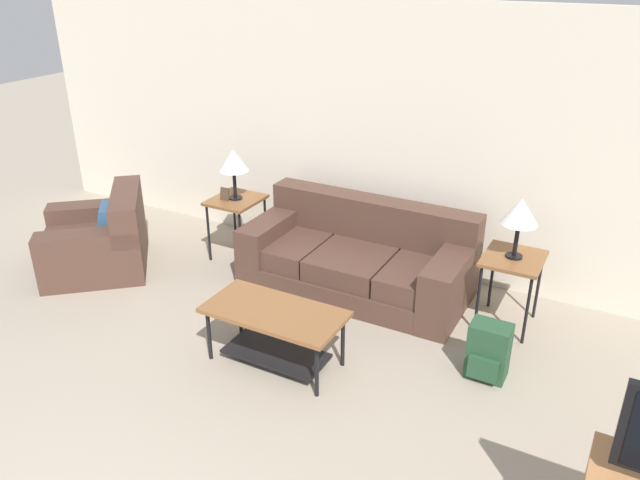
{
  "coord_description": "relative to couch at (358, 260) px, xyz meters",
  "views": [
    {
      "loc": [
        2.2,
        -0.87,
        2.98
      ],
      "look_at": [
        -0.03,
        3.24,
        0.8
      ],
      "focal_mm": 35.0,
      "sensor_mm": 36.0,
      "label": 1
    }
  ],
  "objects": [
    {
      "name": "table_lamp_left",
      "position": [
        -1.42,
        0.02,
        0.76
      ],
      "size": [
        0.3,
        0.3,
        0.52
      ],
      "color": "black",
      "rests_on": "side_table_left"
    },
    {
      "name": "backpack",
      "position": [
        1.46,
        -0.79,
        -0.07
      ],
      "size": [
        0.3,
        0.29,
        0.45
      ],
      "color": "#23472D",
      "rests_on": "ground_plane"
    },
    {
      "name": "couch",
      "position": [
        0.0,
        0.0,
        0.0
      ],
      "size": [
        2.12,
        0.98,
        0.82
      ],
      "color": "#4C3328",
      "rests_on": "ground_plane"
    },
    {
      "name": "wall_back",
      "position": [
        0.01,
        0.68,
        1.01
      ],
      "size": [
        8.87,
        0.06,
        2.6
      ],
      "color": "silver",
      "rests_on": "ground_plane"
    },
    {
      "name": "table_lamp_right",
      "position": [
        1.42,
        0.02,
        0.76
      ],
      "size": [
        0.3,
        0.3,
        0.52
      ],
      "color": "black",
      "rests_on": "side_table_right"
    },
    {
      "name": "armchair",
      "position": [
        -2.5,
        -0.87,
        -0.01
      ],
      "size": [
        1.4,
        1.41,
        0.8
      ],
      "color": "#4C3328",
      "rests_on": "ground_plane"
    },
    {
      "name": "coffee_table",
      "position": [
        -0.05,
        -1.41,
        0.06
      ],
      "size": [
        1.09,
        0.54,
        0.48
      ],
      "color": "brown",
      "rests_on": "ground_plane"
    },
    {
      "name": "side_table_right",
      "position": [
        1.42,
        0.02,
        0.29
      ],
      "size": [
        0.48,
        0.54,
        0.65
      ],
      "color": "brown",
      "rests_on": "ground_plane"
    },
    {
      "name": "picture_frame",
      "position": [
        -1.49,
        -0.06,
        0.43
      ],
      "size": [
        0.1,
        0.04,
        0.13
      ],
      "color": "#4C3828",
      "rests_on": "side_table_left"
    },
    {
      "name": "side_table_left",
      "position": [
        -1.42,
        0.02,
        0.29
      ],
      "size": [
        0.48,
        0.54,
        0.65
      ],
      "color": "brown",
      "rests_on": "ground_plane"
    }
  ]
}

